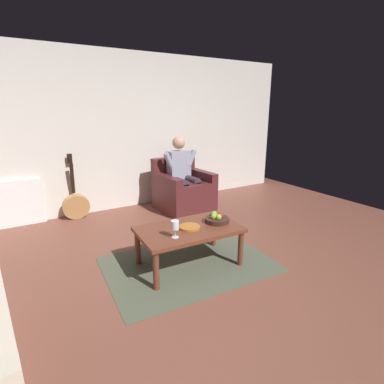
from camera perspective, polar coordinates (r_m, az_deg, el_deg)
name	(u,v)px	position (r m, az deg, el deg)	size (l,w,h in m)	color
ground_plane	(241,284)	(3.09, 9.45, -17.08)	(6.96, 6.96, 0.00)	brown
wall_back	(131,132)	(5.16, -11.56, 11.17)	(6.20, 0.06, 2.54)	silver
rug	(189,264)	(3.38, -0.58, -13.63)	(1.78, 1.25, 0.01)	#4C5341
armchair	(183,191)	(5.02, -1.70, 0.19)	(0.88, 0.84, 0.85)	#4F1F21
person_seated	(182,170)	(4.95, -1.87, 4.15)	(0.65, 0.56, 1.22)	#9296AA
coffee_table	(189,233)	(3.21, -0.60, -7.82)	(1.11, 0.70, 0.43)	brown
guitar	(76,204)	(4.91, -21.41, -2.25)	(0.40, 0.22, 1.01)	#B18049
radiator	(19,203)	(4.96, -30.35, -1.89)	(0.65, 0.06, 0.68)	white
wine_glass_near	(175,226)	(2.92, -3.30, -6.54)	(0.08, 0.08, 0.18)	silver
fruit_bowl	(217,219)	(3.34, 4.82, -5.17)	(0.27, 0.27, 0.11)	#3A2119
decorative_dish	(190,227)	(3.17, -0.45, -6.77)	(0.22, 0.22, 0.02)	#AB6422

